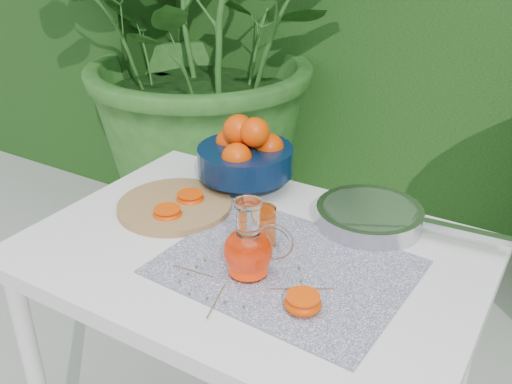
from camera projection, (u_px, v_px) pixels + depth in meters
The scene contains 10 objects.
potted_plant_left at pixel (216, 32), 2.63m from camera, with size 1.81×1.81×1.81m, color #29581E.
white_table at pixel (252, 277), 1.31m from camera, with size 1.00×0.70×0.75m.
placemat at pixel (286, 267), 1.20m from camera, with size 0.50×0.39×0.00m, color #0D104D.
cutting_board at pixel (175, 206), 1.43m from camera, with size 0.29×0.29×0.02m, color #9E7747.
fruit_bowl at pixel (246, 154), 1.51m from camera, with size 0.30×0.30×0.20m.
juice_pitcher at pixel (249, 249), 1.16m from camera, with size 0.16×0.13×0.17m.
juice_tumbler at pixel (262, 227), 1.26m from camera, with size 0.08×0.08×0.09m.
saute_pan at pixel (371, 216), 1.35m from camera, with size 0.45×0.27×0.05m.
orange_halves at pixel (213, 233), 1.30m from camera, with size 0.52×0.31×0.04m.
thyme_sprigs at pixel (239, 286), 1.14m from camera, with size 0.33×0.23×0.01m.
Camera 1 is at (0.42, -0.91, 1.44)m, focal length 40.00 mm.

